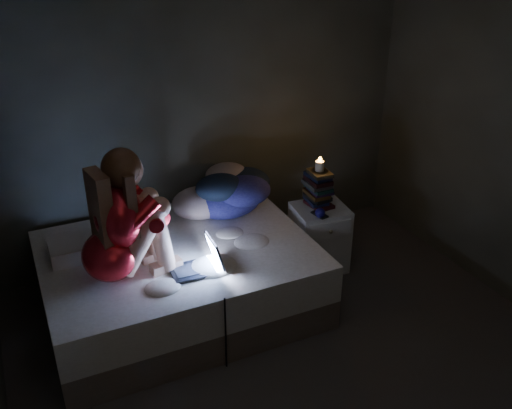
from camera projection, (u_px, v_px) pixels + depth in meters
floor at (315, 382)px, 3.64m from camera, size 3.60×3.80×0.02m
wall_back at (203, 105)px, 4.60m from camera, size 3.60×0.02×2.60m
bed at (180, 279)px, 4.21m from camera, size 1.90×1.43×0.52m
pillow at (79, 248)px, 3.99m from camera, size 0.40×0.28×0.12m
woman at (106, 220)px, 3.53m from camera, size 0.61×0.45×0.90m
laptop at (195, 256)px, 3.78m from camera, size 0.35×0.25×0.24m
clothes_pile at (225, 190)px, 4.52m from camera, size 0.76×0.69×0.38m
nightstand at (319, 238)px, 4.72m from camera, size 0.46×0.42×0.56m
book_stack at (318, 189)px, 4.57m from camera, size 0.19×0.25×0.29m
candle at (320, 168)px, 4.49m from camera, size 0.07×0.07×0.08m
phone at (322, 215)px, 4.47m from camera, size 0.11×0.15×0.01m
blue_orb at (323, 213)px, 4.42m from camera, size 0.08×0.08×0.08m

